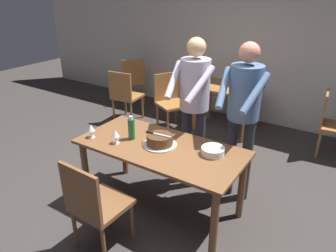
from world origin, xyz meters
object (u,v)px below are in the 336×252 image
(wine_glass_far, at_px, (115,134))
(background_chair_1, at_px, (125,94))
(wine_glass_near, at_px, (91,128))
(background_table, at_px, (227,96))
(cake_on_platter, at_px, (160,140))
(background_chair_2, at_px, (332,122))
(chair_near_side, at_px, (95,203))
(main_dining_table, at_px, (160,156))
(cake_knife, at_px, (153,133))
(person_standing_beside, at_px, (243,107))
(plate_stack, at_px, (213,151))
(water_bottle, at_px, (131,129))
(background_chair_0, at_px, (134,79))
(background_chair_3, at_px, (170,99))
(person_cutting_cake, at_px, (194,98))

(wine_glass_far, bearing_deg, background_chair_1, 128.24)
(wine_glass_near, xyz_separation_m, background_table, (0.46, 2.47, -0.28))
(cake_on_platter, relative_size, background_chair_2, 0.38)
(chair_near_side, bearing_deg, main_dining_table, 78.44)
(wine_glass_near, xyz_separation_m, background_chair_1, (-1.13, 1.85, -0.36))
(cake_knife, distance_m, person_standing_beside, 0.94)
(plate_stack, height_order, chair_near_side, chair_near_side)
(plate_stack, height_order, wine_glass_near, wine_glass_near)
(cake_knife, height_order, water_bottle, water_bottle)
(background_table, distance_m, background_chair_1, 1.71)
(cake_on_platter, height_order, background_chair_0, background_chair_0)
(wine_glass_far, bearing_deg, main_dining_table, 25.75)
(plate_stack, bearing_deg, background_chair_3, 132.56)
(plate_stack, xyz_separation_m, chair_near_side, (-0.67, -0.90, -0.29))
(wine_glass_far, xyz_separation_m, water_bottle, (0.07, 0.16, 0.01))
(water_bottle, bearing_deg, cake_knife, 7.76)
(chair_near_side, relative_size, background_chair_2, 1.00)
(background_chair_3, bearing_deg, person_standing_beside, -35.98)
(wine_glass_far, xyz_separation_m, background_chair_3, (-0.64, 2.01, -0.36))
(cake_knife, xyz_separation_m, wine_glass_near, (-0.62, -0.23, -0.01))
(background_table, bearing_deg, wine_glass_near, -100.56)
(chair_near_side, distance_m, background_chair_3, 2.74)
(cake_knife, relative_size, plate_stack, 1.23)
(cake_knife, height_order, person_cutting_cake, person_cutting_cake)
(person_cutting_cake, relative_size, background_chair_2, 1.91)
(cake_knife, height_order, wine_glass_far, wine_glass_far)
(wine_glass_near, bearing_deg, background_chair_0, 120.73)
(background_chair_0, bearing_deg, main_dining_table, -46.83)
(person_cutting_cake, xyz_separation_m, person_standing_beside, (0.55, 0.03, 0.00))
(wine_glass_far, relative_size, background_chair_2, 0.16)
(background_chair_2, bearing_deg, cake_knife, -121.79)
(wine_glass_far, xyz_separation_m, person_cutting_cake, (0.44, 0.80, 0.22))
(background_table, relative_size, background_chair_0, 1.11)
(chair_near_side, bearing_deg, background_chair_2, 64.13)
(chair_near_side, distance_m, background_table, 3.02)
(plate_stack, relative_size, background_chair_3, 0.24)
(wine_glass_far, distance_m, background_chair_3, 2.14)
(background_table, bearing_deg, background_chair_0, 174.40)
(background_chair_3, bearing_deg, background_chair_0, 153.36)
(cake_knife, xyz_separation_m, background_table, (-0.16, 2.24, -0.29))
(person_standing_beside, bearing_deg, plate_stack, -98.46)
(main_dining_table, bearing_deg, background_chair_0, 133.17)
(cake_on_platter, relative_size, plate_stack, 1.55)
(cake_on_platter, relative_size, background_chair_1, 0.38)
(water_bottle, xyz_separation_m, person_cutting_cake, (0.37, 0.64, 0.21))
(person_standing_beside, bearing_deg, chair_near_side, -117.77)
(person_standing_beside, bearing_deg, background_chair_1, 157.84)
(plate_stack, relative_size, person_standing_beside, 0.13)
(plate_stack, height_order, background_chair_0, background_chair_0)
(cake_on_platter, relative_size, background_chair_3, 0.38)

